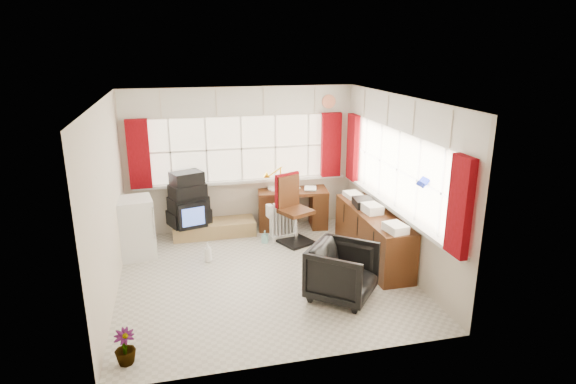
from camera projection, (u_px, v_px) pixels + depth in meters
name	position (u px, v px, depth m)	size (l,w,h in m)	color
ground	(264.00, 276.00, 6.88)	(4.00, 4.00, 0.00)	beige
room_walls	(262.00, 175.00, 6.45)	(4.00, 4.00, 4.00)	beige
window_back	(243.00, 177.00, 8.42)	(3.70, 0.12, 3.60)	#FFECC9
window_right	(393.00, 203.00, 7.04)	(0.12, 3.70, 3.60)	#FFECC9
curtains	(310.00, 159.00, 7.52)	(3.83, 3.83, 1.15)	maroon
overhead_cabinets	(313.00, 107.00, 7.36)	(3.98, 3.98, 0.48)	beige
desk	(292.00, 206.00, 8.64)	(1.29, 0.76, 0.74)	#582D14
desk_lamp	(281.00, 174.00, 8.33)	(0.17, 0.15, 0.45)	yellow
task_chair	(291.00, 206.00, 7.94)	(0.65, 0.66, 1.15)	black
office_chair	(342.00, 272.00, 6.20)	(0.77, 0.80, 0.72)	black
radiator	(282.00, 224.00, 8.13)	(0.45, 0.25, 0.64)	white
credenza	(372.00, 235.00, 7.34)	(0.50, 2.00, 0.85)	#582D14
file_tray	(364.00, 203.00, 7.49)	(0.29, 0.37, 0.12)	black
tv_bench	(214.00, 228.00, 8.32)	(1.40, 0.50, 0.25)	tan
crt_tv	(189.00, 213.00, 8.05)	(0.59, 0.56, 0.45)	black
hifi_stack	(188.00, 200.00, 8.08)	(0.78, 0.64, 0.91)	black
mini_fridge	(135.00, 228.00, 7.40)	(0.63, 0.63, 0.94)	white
spray_bottle_a	(208.00, 252.00, 7.29)	(0.12, 0.12, 0.31)	white
spray_bottle_b	(265.00, 237.00, 8.01)	(0.10, 0.10, 0.21)	#87CAC4
flower_vase	(125.00, 347.00, 4.93)	(0.22, 0.22, 0.38)	black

